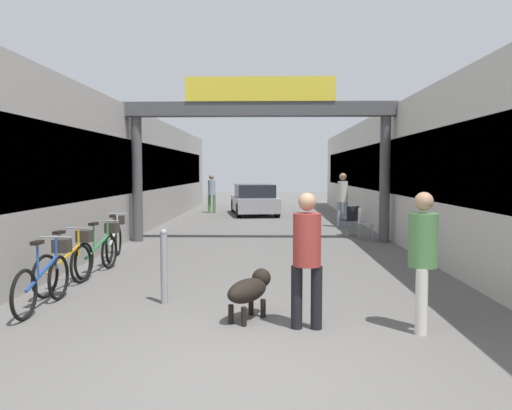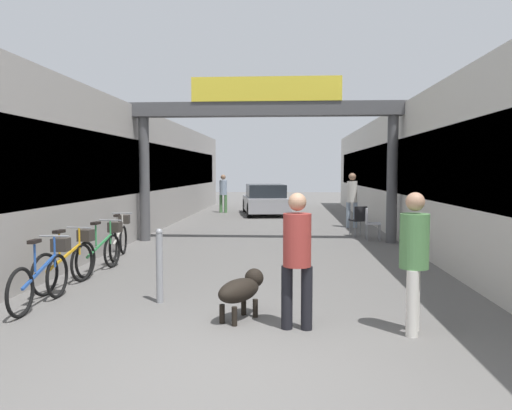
{
  "view_description": "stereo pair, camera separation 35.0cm",
  "coord_description": "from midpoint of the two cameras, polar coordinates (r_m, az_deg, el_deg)",
  "views": [
    {
      "loc": [
        0.24,
        -4.74,
        1.93
      ],
      "look_at": [
        0.0,
        4.4,
        1.3
      ],
      "focal_mm": 35.0,
      "sensor_mm": 36.0,
      "label": 1
    },
    {
      "loc": [
        0.59,
        -4.72,
        1.93
      ],
      "look_at": [
        0.0,
        4.4,
        1.3
      ],
      "focal_mm": 35.0,
      "sensor_mm": 36.0,
      "label": 2
    }
  ],
  "objects": [
    {
      "name": "bicycle_orange_second",
      "position": [
        8.81,
        -21.78,
        -6.1
      ],
      "size": [
        0.46,
        1.68,
        0.98
      ],
      "color": "black",
      "rests_on": "ground_plane"
    },
    {
      "name": "cafe_chair_aluminium_nearer",
      "position": [
        14.21,
        11.43,
        -1.75
      ],
      "size": [
        0.43,
        0.43,
        0.89
      ],
      "color": "gray",
      "rests_on": "ground_plane"
    },
    {
      "name": "storefront_left",
      "position": [
        16.66,
        -17.84,
        3.51
      ],
      "size": [
        3.0,
        26.0,
        3.71
      ],
      "color": "#9E9993",
      "rests_on": "ground_plane"
    },
    {
      "name": "pedestrian_companion",
      "position": [
        6.23,
        16.99,
        -5.2
      ],
      "size": [
        0.43,
        0.43,
        1.68
      ],
      "color": "silver",
      "rests_on": "ground_plane"
    },
    {
      "name": "pedestrian_with_dog",
      "position": [
        6.08,
        4.19,
        -5.33
      ],
      "size": [
        0.39,
        0.36,
        1.67
      ],
      "color": "black",
      "rests_on": "ground_plane"
    },
    {
      "name": "arcade_sign_gateway",
      "position": [
        13.5,
        -0.27,
        9.06
      ],
      "size": [
        7.4,
        0.47,
        4.4
      ],
      "color": "#4C4C4F",
      "rests_on": "ground_plane"
    },
    {
      "name": "bicycle_blue_nearest",
      "position": [
        7.77,
        -24.07,
        -7.5
      ],
      "size": [
        0.46,
        1.69,
        0.98
      ],
      "color": "black",
      "rests_on": "ground_plane"
    },
    {
      "name": "storefront_right",
      "position": [
        16.41,
        18.09,
        3.5
      ],
      "size": [
        3.0,
        26.0,
        3.71
      ],
      "color": "beige",
      "rests_on": "ground_plane"
    },
    {
      "name": "bicycle_silver_farthest",
      "position": [
        11.5,
        -16.68,
        -3.68
      ],
      "size": [
        0.46,
        1.68,
        0.98
      ],
      "color": "black",
      "rests_on": "ground_plane"
    },
    {
      "name": "pedestrian_elderly_walking",
      "position": [
        22.91,
        -5.53,
        1.62
      ],
      "size": [
        0.43,
        0.43,
        1.75
      ],
      "color": "#4C7F47",
      "rests_on": "ground_plane"
    },
    {
      "name": "pedestrian_carrying_crate",
      "position": [
        17.18,
        9.3,
        1.03
      ],
      "size": [
        0.39,
        0.37,
        1.85
      ],
      "color": "#8C9EB2",
      "rests_on": "ground_plane"
    },
    {
      "name": "dog_on_leash",
      "position": [
        6.56,
        -2.21,
        -9.61
      ],
      "size": [
        0.69,
        0.87,
        0.62
      ],
      "color": "black",
      "rests_on": "ground_plane"
    },
    {
      "name": "bollard_post_metal",
      "position": [
        7.42,
        -11.82,
        -6.83
      ],
      "size": [
        0.1,
        0.1,
        1.09
      ],
      "color": "gray",
      "rests_on": "ground_plane"
    },
    {
      "name": "parked_car_silver",
      "position": [
        21.92,
        -0.67,
        0.58
      ],
      "size": [
        2.32,
        4.21,
        1.33
      ],
      "color": "#99999E",
      "rests_on": "ground_plane"
    },
    {
      "name": "bicycle_green_third",
      "position": [
        9.95,
        -18.38,
        -4.89
      ],
      "size": [
        0.46,
        1.68,
        0.98
      ],
      "color": "black",
      "rests_on": "ground_plane"
    },
    {
      "name": "cafe_chair_black_farther",
      "position": [
        14.96,
        10.17,
        -1.45
      ],
      "size": [
        0.51,
        0.51,
        0.89
      ],
      "color": "gray",
      "rests_on": "ground_plane"
    },
    {
      "name": "ground_plane",
      "position": [
        5.12,
        -3.41,
        -18.2
      ],
      "size": [
        80.0,
        80.0,
        0.0
      ],
      "primitive_type": "plane",
      "color": "#605E5B"
    }
  ]
}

